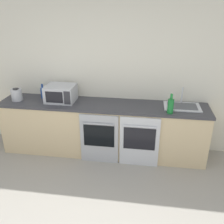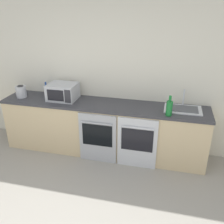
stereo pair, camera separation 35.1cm
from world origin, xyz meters
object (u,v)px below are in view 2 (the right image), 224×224
Objects in this scene: bottle_blue at (46,90)px; bottle_green at (169,108)px; sink at (183,109)px; oven_left at (98,138)px; oven_right at (137,143)px; kettle at (21,92)px; microwave at (63,92)px.

bottle_blue is 2.12m from bottle_green.
oven_left is at bearing -163.66° from sink.
oven_left is 1.39m from sink.
kettle is at bearing 172.55° from oven_right.
bottle_blue is 0.44× the size of sink.
bottle_green is (1.05, 0.10, 0.58)m from oven_left.
microwave is at bearing 165.36° from oven_right.
bottle_blue is at bearing 178.26° from sink.
bottle_green is (0.42, 0.10, 0.58)m from oven_right.
kettle is at bearing -156.45° from bottle_blue.
bottle_blue is 2.30m from sink.
oven_right is 0.73m from bottle_green.
microwave is (-1.32, 0.34, 0.60)m from oven_right.
bottle_green is at bearing -7.92° from microwave.
oven_left is 1.00× the size of oven_right.
oven_right is 2.15m from kettle.
sink is at bearing 2.09° from kettle.
microwave is 0.36m from bottle_blue.
oven_right is 2.78× the size of bottle_green.
microwave is at bearing 172.08° from bottle_green.
sink reaches higher than bottle_blue.
kettle is (-1.43, 0.27, 0.56)m from oven_left.
sink is (2.29, -0.07, -0.08)m from bottle_blue.
oven_left is 1.56m from kettle.
oven_left is at bearing 180.00° from oven_right.
oven_left is 0.62m from oven_right.
microwave is 1.95m from sink.
sink is (1.25, 0.37, 0.48)m from oven_left.
oven_left is 0.98m from microwave.
sink is (2.68, 0.10, -0.08)m from kettle.
sink is at bearing -1.74° from bottle_blue.
sink is (0.63, 0.37, 0.48)m from oven_right.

